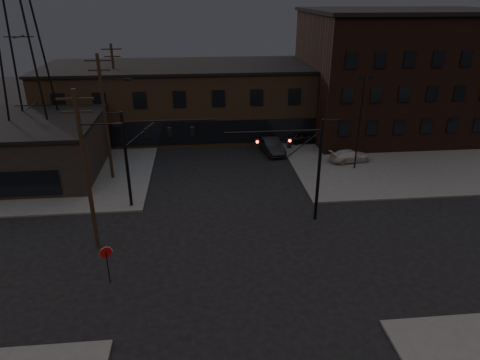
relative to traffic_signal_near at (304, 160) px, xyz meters
name	(u,v)px	position (x,y,z in m)	size (l,w,h in m)	color
ground	(237,256)	(-5.36, -4.50, -4.93)	(140.00, 140.00, 0.00)	black
sidewalk_ne	(405,140)	(16.64, 17.50, -4.86)	(30.00, 30.00, 0.15)	#474744
sidewalk_nw	(18,153)	(-27.36, 17.50, -4.86)	(30.00, 30.00, 0.15)	#474744
building_row	(216,100)	(-5.36, 23.50, -0.93)	(40.00, 12.00, 8.00)	#4A3727
building_right	(399,75)	(16.64, 21.50, 2.07)	(22.00, 16.00, 14.00)	black
building_left	(11,150)	(-25.36, 11.50, -2.43)	(16.00, 12.00, 5.00)	black
traffic_signal_near	(304,160)	(0.00, 0.00, 0.00)	(7.12, 0.24, 8.00)	black
traffic_signal_far	(142,149)	(-12.07, 3.50, 0.08)	(7.12, 0.24, 8.00)	black
stop_sign	(106,256)	(-13.36, -6.49, -3.09)	(0.72, 0.33, 2.48)	black
utility_pole_near	(87,169)	(-14.79, -2.50, 0.94)	(3.70, 0.28, 11.00)	black
utility_pole_mid	(106,116)	(-15.79, 9.50, 1.19)	(3.70, 0.28, 11.50)	black
utility_pole_far	(116,91)	(-16.86, 21.50, 0.85)	(2.20, 0.28, 11.00)	black
transmission_tower	(19,37)	(-23.36, 13.50, 7.57)	(7.00, 7.00, 25.00)	black
lot_light_a	(360,115)	(7.64, 9.50, 0.58)	(1.50, 0.28, 9.14)	black
lot_light_b	(398,101)	(13.64, 14.50, 0.58)	(1.50, 0.28, 9.14)	black
parked_car_lot_a	(305,136)	(4.54, 17.70, -4.07)	(1.69, 4.20, 1.43)	black
parked_car_lot_b	(350,156)	(7.76, 11.27, -4.17)	(1.72, 4.23, 1.23)	#ABABAD
car_crossing	(271,145)	(0.14, 15.14, -4.08)	(1.79, 5.15, 1.70)	black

